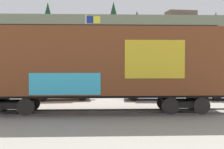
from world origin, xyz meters
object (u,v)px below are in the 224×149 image
object	(u,v)px
freight_car	(99,63)
parked_car_blue	(150,88)
parked_car_tan	(62,89)
flagpole	(88,43)

from	to	relation	value
freight_car	parked_car_blue	xyz separation A→B (m)	(3.84, 5.44, -1.93)
parked_car_blue	freight_car	bearing A→B (deg)	-125.24
freight_car	parked_car_tan	world-z (taller)	freight_car
flagpole	parked_car_blue	size ratio (longest dim) A/B	1.76
flagpole	parked_car_tan	world-z (taller)	flagpole
parked_car_tan	parked_car_blue	bearing A→B (deg)	-1.50
parked_car_tan	parked_car_blue	size ratio (longest dim) A/B	1.04
parked_car_tan	parked_car_blue	xyz separation A→B (m)	(6.64, -0.17, 0.06)
freight_car	flagpole	xyz separation A→B (m)	(-1.02, 10.54, 1.80)
parked_car_tan	parked_car_blue	world-z (taller)	parked_car_blue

